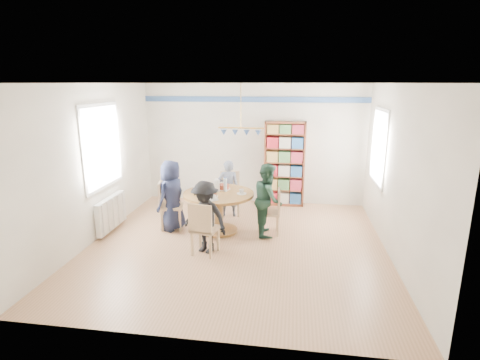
% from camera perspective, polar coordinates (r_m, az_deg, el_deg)
% --- Properties ---
extents(ground, '(5.00, 5.00, 0.00)m').
position_cam_1_polar(ground, '(6.54, -0.52, -9.82)').
color(ground, tan).
extents(room_shell, '(5.00, 5.00, 5.00)m').
position_cam_1_polar(room_shell, '(6.93, -1.58, 5.84)').
color(room_shell, white).
rests_on(room_shell, ground).
extents(radiator, '(0.12, 1.00, 0.60)m').
position_cam_1_polar(radiator, '(7.41, -19.01, -4.75)').
color(radiator, silver).
rests_on(radiator, ground).
extents(dining_table, '(1.30, 1.30, 0.75)m').
position_cam_1_polar(dining_table, '(6.92, -3.27, -3.49)').
color(dining_table, brown).
rests_on(dining_table, ground).
extents(chair_left, '(0.48, 0.48, 0.93)m').
position_cam_1_polar(chair_left, '(7.19, -11.03, -3.42)').
color(chair_left, tan).
rests_on(chair_left, ground).
extents(chair_right, '(0.40, 0.40, 0.84)m').
position_cam_1_polar(chair_right, '(6.87, 5.11, -4.50)').
color(chair_right, tan).
rests_on(chair_right, ground).
extents(chair_far, '(0.47, 0.47, 0.90)m').
position_cam_1_polar(chair_far, '(7.87, -1.52, -1.68)').
color(chair_far, tan).
rests_on(chair_far, ground).
extents(chair_near, '(0.46, 0.46, 0.89)m').
position_cam_1_polar(chair_near, '(6.01, -5.66, -7.09)').
color(chair_near, tan).
rests_on(chair_near, ground).
extents(person_left, '(0.63, 0.76, 1.34)m').
position_cam_1_polar(person_left, '(7.09, -10.37, -2.35)').
color(person_left, '#171D34').
rests_on(person_left, ground).
extents(person_right, '(0.59, 0.71, 1.33)m').
position_cam_1_polar(person_right, '(6.78, 4.28, -2.97)').
color(person_right, '#1B372A').
rests_on(person_right, ground).
extents(person_far, '(0.46, 0.33, 1.19)m').
position_cam_1_polar(person_far, '(7.72, -1.78, -1.28)').
color(person_far, gray).
rests_on(person_far, ground).
extents(person_near, '(0.88, 0.69, 1.20)m').
position_cam_1_polar(person_near, '(6.09, -5.31, -5.67)').
color(person_near, black).
rests_on(person_near, ground).
extents(bookshelf, '(0.90, 0.27, 1.89)m').
position_cam_1_polar(bookshelf, '(8.41, 6.78, 2.32)').
color(bookshelf, brown).
rests_on(bookshelf, ground).
extents(tableware, '(1.03, 1.03, 0.27)m').
position_cam_1_polar(tableware, '(6.88, -3.44, -1.42)').
color(tableware, white).
rests_on(tableware, dining_table).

